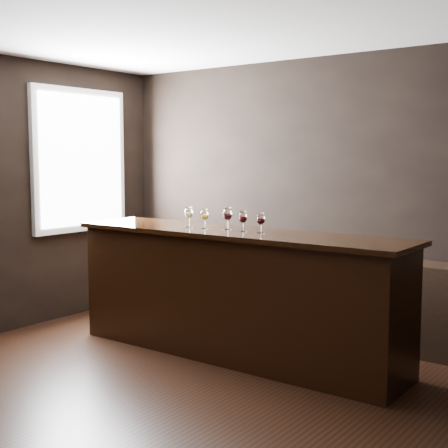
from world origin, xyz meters
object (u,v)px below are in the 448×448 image
Objects in this scene: bar_counter at (235,296)px; glass_white at (189,213)px; back_bar_shelf at (337,296)px; glass_red_c at (261,219)px; glass_red_b at (243,217)px; glass_amber at (205,215)px; glass_red_a at (228,215)px.

glass_white reaches higher than bar_counter.
bar_counter reaches higher than back_bar_shelf.
back_bar_shelf is 13.20× the size of glass_red_c.
glass_red_b reaches higher than back_bar_shelf.
bar_counter is 0.76m from glass_red_c.
bar_counter is 17.65× the size of glass_amber.
glass_red_c reaches higher than back_bar_shelf.
glass_amber is (-0.81, -1.08, 0.84)m from back_bar_shelf.
glass_amber is 0.98× the size of glass_red_b.
back_bar_shelf is 11.64× the size of glass_red_a.
glass_white is at bearing -132.95° from back_bar_shelf.
bar_counter is 17.86× the size of glass_red_c.
glass_white is at bearing -177.86° from bar_counter.
glass_amber is 0.23m from glass_red_a.
glass_red_b is (0.60, 0.01, -0.01)m from glass_white.
glass_red_a reaches higher than back_bar_shelf.
glass_red_a reaches higher than bar_counter.
back_bar_shelf is 12.26× the size of glass_white.
glass_red_a is (-0.59, -1.02, 0.86)m from back_bar_shelf.
glass_red_a is 0.39m from glass_red_c.
back_bar_shelf is 1.46m from glass_red_a.
glass_red_b reaches higher than glass_red_c.
glass_red_c is (-0.21, -1.06, 0.84)m from back_bar_shelf.
glass_red_b is at bearing -4.21° from bar_counter.
back_bar_shelf is at bearing 53.02° from glass_amber.
glass_red_b is (0.20, -0.04, -0.01)m from glass_red_a.
bar_counter is 17.34× the size of glass_red_b.
bar_counter is 15.75× the size of glass_red_a.
back_bar_shelf is at bearing 59.80° from glass_red_a.
glass_amber is at bearing -1.10° from glass_white.
bar_counter is 1.35× the size of back_bar_shelf.
back_bar_shelf is 1.70m from glass_white.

